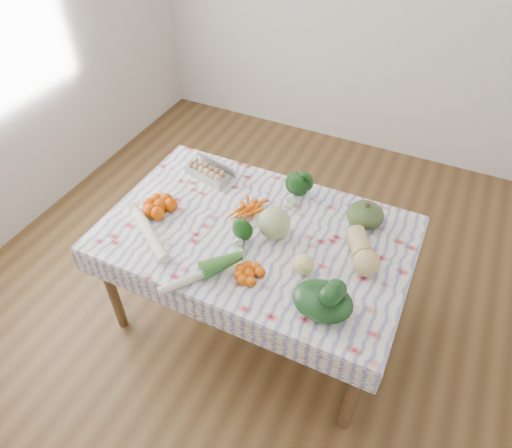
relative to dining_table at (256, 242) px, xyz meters
name	(u,v)px	position (x,y,z in m)	size (l,w,h in m)	color
ground	(256,314)	(0.00, 0.00, -0.68)	(4.50, 4.50, 0.00)	#53381C
dining_table	(256,242)	(0.00, 0.00, 0.00)	(1.60, 1.00, 0.75)	brown
tablecloth	(256,232)	(0.00, 0.00, 0.08)	(1.66, 1.06, 0.01)	white
egg_carton	(207,173)	(-0.48, 0.30, 0.12)	(0.29, 0.11, 0.08)	#AFB0AB
carrot_bunch	(247,212)	(-0.11, 0.11, 0.10)	(0.22, 0.20, 0.04)	#ED5C06
kale_bunch	(294,191)	(0.08, 0.34, 0.15)	(0.15, 0.13, 0.13)	#133D12
kabocha_squash	(365,215)	(0.51, 0.32, 0.15)	(0.20, 0.20, 0.13)	#3C5227
cabbage	(274,223)	(0.10, 0.02, 0.17)	(0.17, 0.17, 0.17)	#9FB773
butternut_squash	(363,250)	(0.57, 0.05, 0.15)	(0.13, 0.29, 0.13)	tan
orange_cluster	(160,206)	(-0.56, -0.09, 0.12)	(0.25, 0.25, 0.08)	#DC4A00
broccoli	(235,235)	(-0.07, -0.11, 0.14)	(0.14, 0.14, 0.10)	#154A15
mandarin_cluster	(249,273)	(0.11, -0.30, 0.11)	(0.18, 0.18, 0.05)	#E05807
grapefruit	(303,264)	(0.33, -0.15, 0.13)	(0.10, 0.10, 0.10)	#DFD675
spinach_bag	(323,301)	(0.49, -0.33, 0.15)	(0.28, 0.23, 0.12)	black
daikon	(150,235)	(-0.48, -0.29, 0.11)	(0.06, 0.06, 0.43)	white
leek	(200,275)	(-0.11, -0.41, 0.11)	(0.05, 0.05, 0.43)	beige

